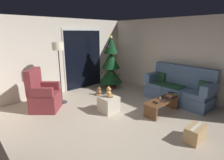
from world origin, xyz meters
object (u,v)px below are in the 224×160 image
at_px(floor_lamp, 58,52).
at_px(teddy_bear_chestnut_by_tree, 99,91).
at_px(remote_white, 160,98).
at_px(cell_phone, 171,92).
at_px(coffee_table, 162,104).
at_px(remote_graphite, 164,101).
at_px(cardboard_box_taped_mid_floor, 195,134).
at_px(armchair, 43,96).
at_px(ottoman, 109,104).
at_px(christmas_tree, 111,65).
at_px(couch, 179,89).
at_px(book_stack, 171,95).
at_px(teddy_bear_honey, 109,93).
at_px(remote_black, 155,102).

bearing_deg(floor_lamp, teddy_bear_chestnut_by_tree, -9.48).
xyz_separation_m(remote_white, cell_phone, (0.33, -0.11, 0.10)).
bearing_deg(coffee_table, floor_lamp, 123.72).
xyz_separation_m(remote_graphite, cardboard_box_taped_mid_floor, (-0.50, -1.03, -0.22)).
bearing_deg(cell_phone, remote_white, 145.66).
xyz_separation_m(armchair, ottoman, (1.22, -1.26, -0.20)).
bearing_deg(cell_phone, remote_graphite, 172.99).
xyz_separation_m(coffee_table, ottoman, (-0.96, 0.99, -0.04)).
distance_m(coffee_table, cardboard_box_taped_mid_floor, 1.27).
bearing_deg(remote_white, remote_graphite, 110.92).
bearing_deg(coffee_table, remote_graphite, -133.11).
relative_size(coffee_table, christmas_tree, 0.56).
relative_size(couch, cell_phone, 13.56).
xyz_separation_m(teddy_bear_chestnut_by_tree, cardboard_box_taped_mid_floor, (-0.22, -3.30, 0.03)).
distance_m(remote_white, cardboard_box_taped_mid_floor, 1.40).
bearing_deg(book_stack, cell_phone, 59.63).
bearing_deg(coffee_table, teddy_bear_honey, 134.13).
distance_m(couch, remote_black, 1.37).
distance_m(remote_graphite, ottoman, 1.41).
distance_m(book_stack, christmas_tree, 2.58).
xyz_separation_m(armchair, teddy_bear_chestnut_by_tree, (1.82, -0.07, -0.28)).
distance_m(remote_black, teddy_bear_chestnut_by_tree, 2.20).
height_order(remote_black, christmas_tree, christmas_tree).
distance_m(book_stack, floor_lamp, 3.31).
bearing_deg(teddy_bear_chestnut_by_tree, coffee_table, -80.58).
relative_size(remote_black, cell_phone, 1.08).
bearing_deg(coffee_table, armchair, 134.11).
xyz_separation_m(remote_black, armchair, (-1.88, 2.25, 0.03)).
xyz_separation_m(coffee_table, floor_lamp, (-1.60, 2.39, 1.26)).
bearing_deg(floor_lamp, cell_phone, -50.27).
distance_m(cell_phone, armchair, 3.43).
xyz_separation_m(remote_black, floor_lamp, (-1.29, 2.39, 1.13)).
bearing_deg(couch, remote_white, -178.67).
height_order(armchair, floor_lamp, floor_lamp).
height_order(remote_black, armchair, armchair).
height_order(coffee_table, remote_black, remote_black).
bearing_deg(floor_lamp, couch, -40.44).
distance_m(book_stack, cell_phone, 0.07).
height_order(book_stack, teddy_bear_honey, teddy_bear_honey).
bearing_deg(cardboard_box_taped_mid_floor, teddy_bear_honey, 99.98).
bearing_deg(book_stack, armchair, 138.40).
relative_size(cell_phone, floor_lamp, 0.08).
xyz_separation_m(remote_black, ottoman, (-0.66, 0.99, -0.17)).
bearing_deg(teddy_bear_honey, christmas_tree, 46.79).
xyz_separation_m(remote_graphite, christmas_tree, (0.56, 2.60, 0.50)).
relative_size(teddy_bear_honey, cardboard_box_taped_mid_floor, 0.60).
xyz_separation_m(armchair, teddy_bear_honey, (1.23, -1.27, 0.13)).
relative_size(remote_black, floor_lamp, 0.09).
xyz_separation_m(remote_black, teddy_bear_chestnut_by_tree, (-0.06, 2.18, -0.25)).
relative_size(coffee_table, floor_lamp, 0.62).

